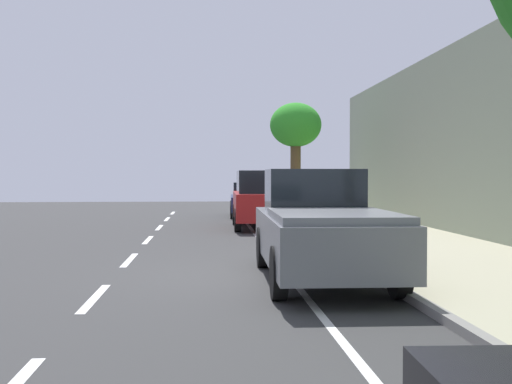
{
  "coord_description": "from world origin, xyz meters",
  "views": [
    {
      "loc": [
        -1.04,
        -11.58,
        1.84
      ],
      "look_at": [
        0.26,
        5.25,
        1.38
      ],
      "focal_mm": 44.0,
      "sensor_mm": 36.0,
      "label": 1
    }
  ],
  "objects_px": {
    "parked_suv_red_mid": "(262,198)",
    "parked_sedan_dark_blue_far": "(251,200)",
    "bicycle_at_curb": "(305,232)",
    "fire_hydrant": "(365,235)",
    "parked_pickup_grey_second": "(320,229)",
    "cyclist_with_backpack": "(317,205)",
    "street_tree_mid_block": "(296,128)"
  },
  "relations": [
    {
      "from": "parked_sedan_dark_blue_far",
      "to": "fire_hydrant",
      "type": "distance_m",
      "value": 14.47
    },
    {
      "from": "bicycle_at_curb",
      "to": "fire_hydrant",
      "type": "bearing_deg",
      "value": -70.92
    },
    {
      "from": "fire_hydrant",
      "to": "bicycle_at_curb",
      "type": "bearing_deg",
      "value": 109.08
    },
    {
      "from": "bicycle_at_curb",
      "to": "cyclist_with_backpack",
      "type": "distance_m",
      "value": 0.87
    },
    {
      "from": "parked_pickup_grey_second",
      "to": "cyclist_with_backpack",
      "type": "height_order",
      "value": "parked_pickup_grey_second"
    },
    {
      "from": "parked_sedan_dark_blue_far",
      "to": "bicycle_at_curb",
      "type": "relative_size",
      "value": 3.11
    },
    {
      "from": "cyclist_with_backpack",
      "to": "street_tree_mid_block",
      "type": "xyz_separation_m",
      "value": [
        1.09,
        11.46,
        2.77
      ]
    },
    {
      "from": "parked_suv_red_mid",
      "to": "cyclist_with_backpack",
      "type": "distance_m",
      "value": 6.38
    },
    {
      "from": "fire_hydrant",
      "to": "parked_sedan_dark_blue_far",
      "type": "bearing_deg",
      "value": 95.82
    },
    {
      "from": "parked_pickup_grey_second",
      "to": "parked_sedan_dark_blue_far",
      "type": "xyz_separation_m",
      "value": [
        -0.06,
        16.77,
        -0.15
      ]
    },
    {
      "from": "parked_pickup_grey_second",
      "to": "street_tree_mid_block",
      "type": "bearing_deg",
      "value": 83.52
    },
    {
      "from": "parked_sedan_dark_blue_far",
      "to": "fire_hydrant",
      "type": "height_order",
      "value": "parked_sedan_dark_blue_far"
    },
    {
      "from": "parked_sedan_dark_blue_far",
      "to": "cyclist_with_backpack",
      "type": "xyz_separation_m",
      "value": [
        0.78,
        -12.27,
        0.33
      ]
    },
    {
      "from": "parked_pickup_grey_second",
      "to": "parked_suv_red_mid",
      "type": "height_order",
      "value": "parked_suv_red_mid"
    },
    {
      "from": "cyclist_with_backpack",
      "to": "street_tree_mid_block",
      "type": "distance_m",
      "value": 11.84
    },
    {
      "from": "cyclist_with_backpack",
      "to": "parked_pickup_grey_second",
      "type": "bearing_deg",
      "value": -99.16
    },
    {
      "from": "street_tree_mid_block",
      "to": "parked_suv_red_mid",
      "type": "bearing_deg",
      "value": -110.4
    },
    {
      "from": "parked_suv_red_mid",
      "to": "cyclist_with_backpack",
      "type": "xyz_separation_m",
      "value": [
        0.82,
        -6.32,
        0.06
      ]
    },
    {
      "from": "parked_pickup_grey_second",
      "to": "parked_suv_red_mid",
      "type": "relative_size",
      "value": 1.13
    },
    {
      "from": "parked_suv_red_mid",
      "to": "fire_hydrant",
      "type": "height_order",
      "value": "parked_suv_red_mid"
    },
    {
      "from": "parked_sedan_dark_blue_far",
      "to": "street_tree_mid_block",
      "type": "bearing_deg",
      "value": -23.51
    },
    {
      "from": "parked_pickup_grey_second",
      "to": "cyclist_with_backpack",
      "type": "bearing_deg",
      "value": 80.84
    },
    {
      "from": "parked_sedan_dark_blue_far",
      "to": "street_tree_mid_block",
      "type": "height_order",
      "value": "street_tree_mid_block"
    },
    {
      "from": "fire_hydrant",
      "to": "parked_pickup_grey_second",
      "type": "bearing_deg",
      "value": -120.67
    },
    {
      "from": "bicycle_at_curb",
      "to": "fire_hydrant",
      "type": "relative_size",
      "value": 1.71
    },
    {
      "from": "parked_pickup_grey_second",
      "to": "fire_hydrant",
      "type": "distance_m",
      "value": 2.78
    },
    {
      "from": "parked_pickup_grey_second",
      "to": "street_tree_mid_block",
      "type": "xyz_separation_m",
      "value": [
        1.81,
        15.95,
        2.96
      ]
    },
    {
      "from": "cyclist_with_backpack",
      "to": "fire_hydrant",
      "type": "bearing_deg",
      "value": -72.15
    },
    {
      "from": "street_tree_mid_block",
      "to": "bicycle_at_curb",
      "type": "bearing_deg",
      "value": -96.75
    },
    {
      "from": "parked_sedan_dark_blue_far",
      "to": "fire_hydrant",
      "type": "xyz_separation_m",
      "value": [
        1.47,
        -14.39,
        -0.2
      ]
    },
    {
      "from": "parked_sedan_dark_blue_far",
      "to": "street_tree_mid_block",
      "type": "xyz_separation_m",
      "value": [
        1.87,
        -0.81,
        3.1
      ]
    },
    {
      "from": "parked_suv_red_mid",
      "to": "parked_sedan_dark_blue_far",
      "type": "bearing_deg",
      "value": 89.65
    }
  ]
}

